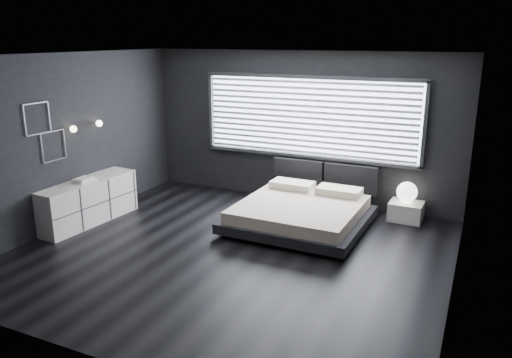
% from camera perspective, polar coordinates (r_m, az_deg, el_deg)
% --- Properties ---
extents(room, '(6.04, 6.00, 2.80)m').
position_cam_1_polar(room, '(6.90, -2.97, 2.23)').
color(room, black).
rests_on(room, ground).
extents(window, '(4.14, 0.09, 1.52)m').
position_cam_1_polar(window, '(9.21, 6.01, 6.99)').
color(window, white).
rests_on(window, ground).
extents(headboard, '(1.96, 0.16, 0.52)m').
position_cam_1_polar(headboard, '(9.28, 7.79, 0.41)').
color(headboard, black).
rests_on(headboard, ground).
extents(sconce_near, '(0.18, 0.11, 0.11)m').
position_cam_1_polar(sconce_near, '(8.60, -20.16, 5.38)').
color(sconce_near, silver).
rests_on(sconce_near, ground).
extents(sconce_far, '(0.18, 0.11, 0.11)m').
position_cam_1_polar(sconce_far, '(9.03, -17.50, 6.09)').
color(sconce_far, silver).
rests_on(sconce_far, ground).
extents(wall_art_upper, '(0.01, 0.48, 0.48)m').
position_cam_1_polar(wall_art_upper, '(8.22, -23.72, 6.34)').
color(wall_art_upper, '#47474C').
rests_on(wall_art_upper, ground).
extents(wall_art_lower, '(0.01, 0.48, 0.48)m').
position_cam_1_polar(wall_art_lower, '(8.47, -22.12, 3.51)').
color(wall_art_lower, '#47474C').
rests_on(wall_art_lower, ground).
extents(bed, '(2.15, 2.06, 0.55)m').
position_cam_1_polar(bed, '(8.23, 5.09, -3.85)').
color(bed, black).
rests_on(bed, ground).
extents(nightstand, '(0.56, 0.47, 0.32)m').
position_cam_1_polar(nightstand, '(8.91, 16.75, -3.56)').
color(nightstand, white).
rests_on(nightstand, ground).
extents(orb_lamp, '(0.35, 0.35, 0.35)m').
position_cam_1_polar(orb_lamp, '(8.85, 16.87, -1.42)').
color(orb_lamp, white).
rests_on(orb_lamp, nightstand).
extents(dresser, '(0.65, 1.87, 0.74)m').
position_cam_1_polar(dresser, '(8.85, -18.70, -2.44)').
color(dresser, white).
rests_on(dresser, ground).
extents(book_stack, '(0.29, 0.36, 0.07)m').
position_cam_1_polar(book_stack, '(8.68, -19.05, -0.07)').
color(book_stack, silver).
rests_on(book_stack, dresser).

